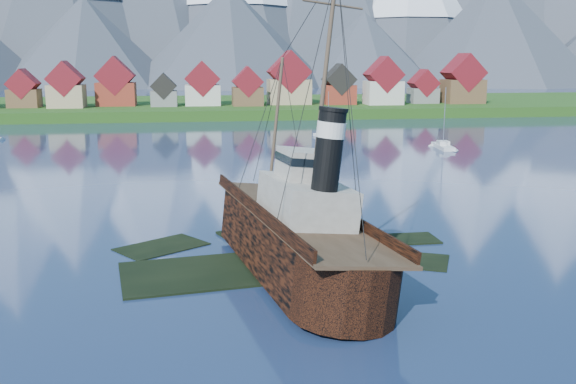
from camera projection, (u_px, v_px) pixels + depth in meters
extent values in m
plane|color=#1B2B4D|center=(262.00, 262.00, 56.67)|extent=(1400.00, 1400.00, 0.00)
cube|color=black|center=(230.00, 275.00, 54.36)|extent=(19.08, 11.42, 1.00)
cube|color=black|center=(320.00, 250.00, 61.49)|extent=(15.15, 9.76, 1.00)
cube|color=black|center=(272.00, 237.00, 65.73)|extent=(11.45, 9.06, 1.00)
cube|color=black|center=(396.00, 264.00, 57.54)|extent=(10.27, 8.34, 1.00)
cube|color=black|center=(162.00, 251.00, 61.24)|extent=(9.42, 8.68, 1.00)
cube|color=black|center=(407.00, 243.00, 63.77)|extent=(6.00, 4.00, 1.00)
cube|color=#223F12|center=(208.00, 111.00, 221.21)|extent=(600.00, 80.00, 3.20)
cube|color=#3F3D38|center=(212.00, 121.00, 184.43)|extent=(600.00, 2.50, 2.00)
cube|color=brown|center=(24.00, 98.00, 195.40)|extent=(9.00, 8.00, 5.50)
cube|color=maroon|center=(23.00, 84.00, 194.51)|extent=(9.16, 8.16, 9.16)
cube|color=tan|center=(67.00, 96.00, 194.26)|extent=(10.50, 9.00, 6.80)
cube|color=maroon|center=(65.00, 79.00, 193.18)|extent=(10.69, 9.18, 10.69)
cube|color=maroon|center=(116.00, 94.00, 202.08)|extent=(12.00, 8.50, 7.20)
cube|color=maroon|center=(115.00, 76.00, 200.90)|extent=(12.22, 8.67, 12.22)
cube|color=slate|center=(164.00, 99.00, 199.67)|extent=(8.00, 7.00, 4.80)
cube|color=black|center=(164.00, 86.00, 198.89)|extent=(8.15, 7.14, 8.15)
cube|color=beige|center=(203.00, 95.00, 204.17)|extent=(11.00, 9.50, 6.40)
cube|color=maroon|center=(202.00, 79.00, 203.11)|extent=(11.20, 9.69, 11.20)
cube|color=brown|center=(248.00, 96.00, 202.40)|extent=(9.50, 8.00, 5.80)
cube|color=maroon|center=(247.00, 82.00, 201.46)|extent=(9.67, 8.16, 9.67)
cube|color=tan|center=(289.00, 92.00, 209.06)|extent=(13.50, 10.00, 8.00)
cube|color=maroon|center=(289.00, 72.00, 207.75)|extent=(13.75, 10.20, 13.75)
cube|color=maroon|center=(339.00, 95.00, 208.68)|extent=(10.00, 8.50, 6.20)
cube|color=black|center=(339.00, 79.00, 207.68)|extent=(10.18, 8.67, 10.18)
cube|color=beige|center=(383.00, 93.00, 207.69)|extent=(11.50, 9.00, 7.50)
cube|color=maroon|center=(384.00, 74.00, 206.50)|extent=(11.71, 9.18, 11.71)
cube|color=slate|center=(423.00, 96.00, 214.01)|extent=(9.00, 7.50, 5.00)
cube|color=maroon|center=(423.00, 83.00, 213.17)|extent=(9.16, 7.65, 9.16)
cube|color=brown|center=(462.00, 91.00, 213.69)|extent=(12.50, 10.00, 7.80)
cube|color=maroon|center=(463.00, 73.00, 212.43)|extent=(12.73, 10.20, 12.73)
cone|color=#2D333D|center=(409.00, 4.00, 514.40)|extent=(150.00, 150.00, 125.00)
cone|color=#2D333D|center=(86.00, 43.00, 402.92)|extent=(120.00, 120.00, 58.00)
cone|color=#2D333D|center=(229.00, 37.00, 410.42)|extent=(136.00, 136.00, 66.00)
cone|color=#2D333D|center=(364.00, 50.00, 429.08)|extent=(110.00, 110.00, 50.00)
cone|color=#2D333D|center=(494.00, 32.00, 436.78)|extent=(150.00, 150.00, 75.00)
cube|color=black|center=(292.00, 244.00, 53.76)|extent=(7.55, 21.75, 4.53)
cone|color=black|center=(271.00, 206.00, 67.42)|extent=(7.55, 7.55, 7.55)
cylinder|color=black|center=(317.00, 289.00, 43.23)|extent=(7.55, 7.55, 4.53)
cube|color=#4C3826|center=(292.00, 216.00, 53.27)|extent=(7.40, 28.70, 0.27)
cube|color=black|center=(248.00, 212.00, 52.64)|extent=(0.22, 27.80, 0.97)
cube|color=black|center=(334.00, 209.00, 53.70)|extent=(0.22, 27.80, 0.97)
cube|color=#ADA89E|center=(295.00, 201.00, 51.37)|extent=(5.61, 9.17, 3.24)
cube|color=#ADA89E|center=(293.00, 165.00, 51.85)|extent=(3.88, 4.32, 2.37)
cylinder|color=black|center=(303.00, 150.00, 46.98)|extent=(2.05, 2.05, 6.04)
cylinder|color=silver|center=(303.00, 130.00, 46.67)|extent=(2.16, 2.16, 1.19)
cylinder|color=#473828|center=(278.00, 127.00, 60.28)|extent=(0.30, 0.30, 12.95)
cylinder|color=#473828|center=(298.00, 62.00, 48.08)|extent=(0.35, 0.35, 14.03)
cube|color=silver|center=(443.00, 148.00, 128.12)|extent=(3.29, 9.50, 1.31)
cube|color=silver|center=(443.00, 143.00, 127.90)|extent=(2.31, 2.80, 0.77)
cylinder|color=gray|center=(445.00, 116.00, 126.82)|extent=(0.15, 0.15, 11.38)
cube|color=silver|center=(328.00, 137.00, 145.45)|extent=(5.39, 9.58, 1.12)
cube|color=silver|center=(328.00, 133.00, 145.27)|extent=(2.83, 3.16, 0.65)
cylinder|color=gray|center=(328.00, 113.00, 144.35)|extent=(0.13, 0.13, 9.72)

